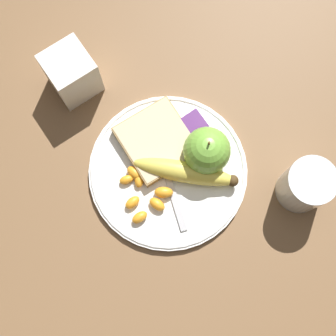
{
  "coord_description": "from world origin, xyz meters",
  "views": [
    {
      "loc": [
        0.15,
        -0.11,
        0.82
      ],
      "look_at": [
        0.0,
        0.0,
        0.03
      ],
      "focal_mm": 50.0,
      "sensor_mm": 36.0,
      "label": 1
    }
  ],
  "objects_px": {
    "plate": "(168,171)",
    "bread_slice": "(157,141)",
    "banana": "(186,172)",
    "juice_glass": "(305,186)",
    "fork": "(167,175)",
    "apple": "(207,151)",
    "condiment_caddy": "(72,73)",
    "jam_packet": "(194,127)"
  },
  "relations": [
    {
      "from": "jam_packet",
      "to": "juice_glass",
      "type": "bearing_deg",
      "value": 24.48
    },
    {
      "from": "juice_glass",
      "to": "fork",
      "type": "distance_m",
      "value": 0.24
    },
    {
      "from": "juice_glass",
      "to": "condiment_caddy",
      "type": "relative_size",
      "value": 0.97
    },
    {
      "from": "juice_glass",
      "to": "jam_packet",
      "type": "height_order",
      "value": "juice_glass"
    },
    {
      "from": "bread_slice",
      "to": "juice_glass",
      "type": "bearing_deg",
      "value": 36.84
    },
    {
      "from": "jam_packet",
      "to": "fork",
      "type": "bearing_deg",
      "value": -64.48
    },
    {
      "from": "bread_slice",
      "to": "apple",
      "type": "bearing_deg",
      "value": 38.75
    },
    {
      "from": "plate",
      "to": "condiment_caddy",
      "type": "relative_size",
      "value": 2.93
    },
    {
      "from": "jam_packet",
      "to": "apple",
      "type": "bearing_deg",
      "value": -14.63
    },
    {
      "from": "juice_glass",
      "to": "condiment_caddy",
      "type": "height_order",
      "value": "condiment_caddy"
    },
    {
      "from": "plate",
      "to": "banana",
      "type": "bearing_deg",
      "value": 42.81
    },
    {
      "from": "condiment_caddy",
      "to": "juice_glass",
      "type": "bearing_deg",
      "value": 28.81
    },
    {
      "from": "apple",
      "to": "banana",
      "type": "bearing_deg",
      "value": -81.66
    },
    {
      "from": "juice_glass",
      "to": "jam_packet",
      "type": "xyz_separation_m",
      "value": [
        -0.2,
        -0.09,
        -0.02
      ]
    },
    {
      "from": "plate",
      "to": "fork",
      "type": "height_order",
      "value": "fork"
    },
    {
      "from": "fork",
      "to": "jam_packet",
      "type": "height_order",
      "value": "jam_packet"
    },
    {
      "from": "bread_slice",
      "to": "condiment_caddy",
      "type": "bearing_deg",
      "value": -162.29
    },
    {
      "from": "plate",
      "to": "fork",
      "type": "bearing_deg",
      "value": -46.75
    },
    {
      "from": "bread_slice",
      "to": "condiment_caddy",
      "type": "xyz_separation_m",
      "value": [
        -0.18,
        -0.06,
        0.03
      ]
    },
    {
      "from": "plate",
      "to": "fork",
      "type": "relative_size",
      "value": 1.64
    },
    {
      "from": "bread_slice",
      "to": "fork",
      "type": "distance_m",
      "value": 0.06
    },
    {
      "from": "apple",
      "to": "jam_packet",
      "type": "xyz_separation_m",
      "value": [
        -0.05,
        0.01,
        -0.03
      ]
    },
    {
      "from": "banana",
      "to": "jam_packet",
      "type": "relative_size",
      "value": 3.1
    },
    {
      "from": "jam_packet",
      "to": "condiment_caddy",
      "type": "distance_m",
      "value": 0.24
    },
    {
      "from": "apple",
      "to": "bread_slice",
      "type": "relative_size",
      "value": 0.71
    },
    {
      "from": "fork",
      "to": "apple",
      "type": "bearing_deg",
      "value": -80.74
    },
    {
      "from": "apple",
      "to": "plate",
      "type": "bearing_deg",
      "value": -103.45
    },
    {
      "from": "banana",
      "to": "condiment_caddy",
      "type": "distance_m",
      "value": 0.27
    },
    {
      "from": "juice_glass",
      "to": "bread_slice",
      "type": "bearing_deg",
      "value": -143.16
    },
    {
      "from": "bread_slice",
      "to": "jam_packet",
      "type": "relative_size",
      "value": 2.55
    },
    {
      "from": "apple",
      "to": "fork",
      "type": "bearing_deg",
      "value": -98.44
    },
    {
      "from": "banana",
      "to": "juice_glass",
      "type": "bearing_deg",
      "value": 47.93
    },
    {
      "from": "plate",
      "to": "juice_glass",
      "type": "xyz_separation_m",
      "value": [
        0.16,
        0.17,
        0.04
      ]
    },
    {
      "from": "plate",
      "to": "jam_packet",
      "type": "height_order",
      "value": "jam_packet"
    },
    {
      "from": "fork",
      "to": "banana",
      "type": "bearing_deg",
      "value": -105.58
    },
    {
      "from": "juice_glass",
      "to": "bread_slice",
      "type": "relative_size",
      "value": 0.74
    },
    {
      "from": "jam_packet",
      "to": "condiment_caddy",
      "type": "relative_size",
      "value": 0.52
    },
    {
      "from": "plate",
      "to": "bread_slice",
      "type": "xyz_separation_m",
      "value": [
        -0.05,
        0.01,
        0.02
      ]
    },
    {
      "from": "banana",
      "to": "bread_slice",
      "type": "distance_m",
      "value": 0.08
    },
    {
      "from": "banana",
      "to": "bread_slice",
      "type": "height_order",
      "value": "banana"
    },
    {
      "from": "juice_glass",
      "to": "banana",
      "type": "distance_m",
      "value": 0.2
    },
    {
      "from": "plate",
      "to": "condiment_caddy",
      "type": "xyz_separation_m",
      "value": [
        -0.24,
        -0.05,
        0.04
      ]
    }
  ]
}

